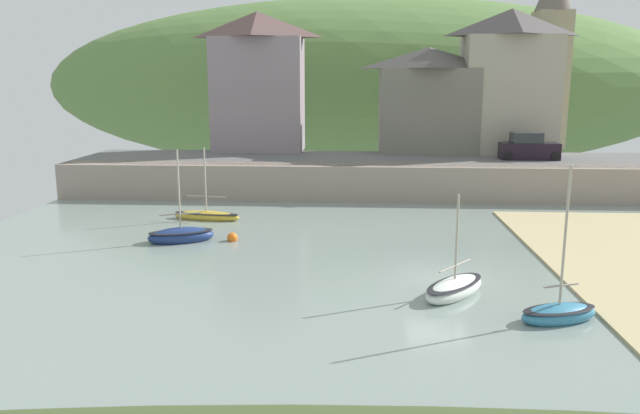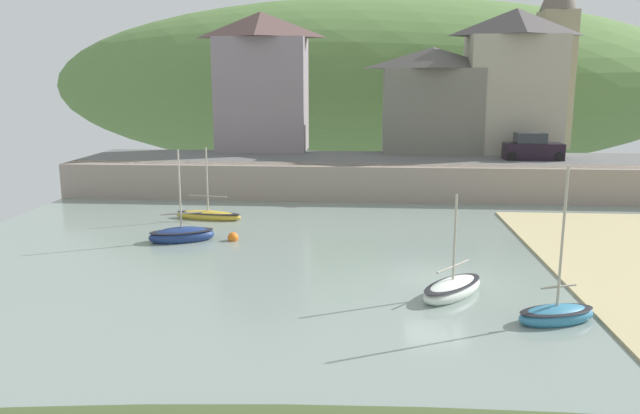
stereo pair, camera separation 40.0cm
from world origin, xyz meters
name	(u,v)px [view 1 (the left image)]	position (x,y,z in m)	size (l,w,h in m)	color
ground	(538,385)	(1.40, -9.56, 0.16)	(48.00, 41.00, 0.61)	gray
quay_seawall	(407,179)	(0.00, 17.50, 1.36)	(48.00, 9.40, 2.40)	gray
hillside_backdrop	(368,86)	(-2.10, 55.20, 7.35)	(80.00, 44.00, 21.00)	#5A7E40
waterfront_building_left	(258,81)	(-11.40, 25.20, 7.95)	(7.42, 4.57, 10.92)	gray
waterfront_building_centre	(428,99)	(2.12, 25.20, 6.55)	(7.85, 5.19, 8.17)	slate
waterfront_building_right	(509,81)	(8.34, 25.20, 8.00)	(7.39, 5.05, 11.02)	#A09A86
church_with_spire	(550,53)	(12.55, 29.20, 10.25)	(3.00, 3.00, 15.27)	gray
dinghy_open_wooden	(454,288)	(0.33, -2.13, 0.27)	(3.19, 3.52, 4.11)	white
sailboat_nearest_shore	(559,313)	(3.49, -4.53, 0.28)	(3.07, 2.06, 5.52)	teal
sailboat_blue_trim	(207,215)	(-12.25, 10.22, 0.23)	(4.19, 1.65, 4.39)	gold
sailboat_far_left	(181,235)	(-12.34, 5.15, 0.30)	(3.59, 2.51, 4.89)	navy
parked_car_near_slipway	(528,148)	(8.98, 20.70, 3.20)	(4.11, 1.82, 1.95)	black
mooring_buoy	(232,238)	(-9.75, 5.39, 0.16)	(0.54, 0.54, 0.54)	orange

